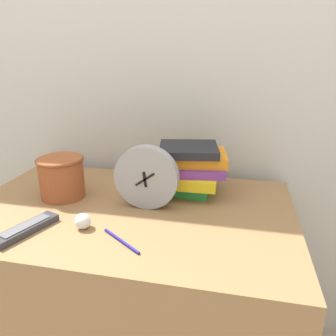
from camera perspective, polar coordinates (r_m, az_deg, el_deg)
name	(u,v)px	position (r m, az deg, el deg)	size (l,w,h in m)	color
wall_back	(157,50)	(1.36, -1.98, 19.85)	(6.00, 0.04, 2.40)	beige
desk	(132,296)	(1.28, -6.28, -21.35)	(1.06, 0.68, 0.71)	olive
desk_clock	(146,178)	(1.04, -3.79, -1.67)	(0.21, 0.04, 0.21)	#99999E
book_stack	(188,168)	(1.16, 3.51, 0.01)	(0.27, 0.22, 0.17)	green
basket	(62,176)	(1.18, -18.04, -1.32)	(0.16, 0.16, 0.14)	#994C28
tv_remote	(26,229)	(1.02, -23.50, -9.68)	(0.11, 0.20, 0.02)	#333338
crumpled_paper_ball	(83,221)	(0.98, -14.61, -8.94)	(0.05, 0.05, 0.05)	white
pen	(121,241)	(0.90, -8.14, -12.44)	(0.13, 0.10, 0.01)	navy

